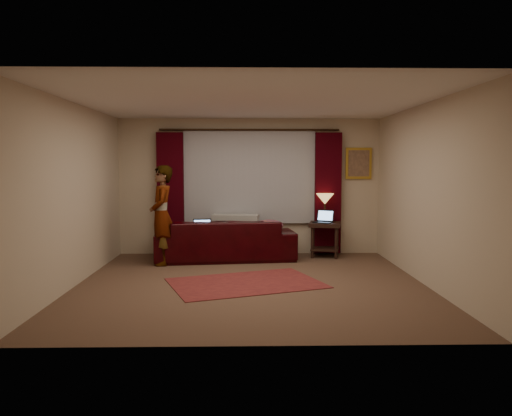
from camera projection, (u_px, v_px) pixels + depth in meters
The scene contains 20 objects.
floor at pixel (251, 284), 7.23m from camera, with size 5.00×5.00×0.01m, color brown.
ceiling at pixel (251, 102), 7.01m from camera, with size 5.00×5.00×0.02m, color silver.
wall_back at pixel (249, 187), 9.61m from camera, with size 5.00×0.02×2.60m, color beige.
wall_front at pixel (253, 210), 4.63m from camera, with size 5.00×0.02×2.60m, color beige.
wall_left at pixel (75, 195), 7.07m from camera, with size 0.02×5.00×2.60m, color beige.
wall_right at pixel (424, 194), 7.17m from camera, with size 0.02×5.00×2.60m, color beige.
sheer_curtain at pixel (249, 176), 9.53m from camera, with size 2.50×0.05×1.80m, color #A2A2AA.
drape_left at pixel (171, 193), 9.48m from camera, with size 0.50×0.14×2.30m, color black.
drape_right at pixel (328, 193), 9.54m from camera, with size 0.50×0.14×2.30m, color black.
curtain_rod at pixel (249, 130), 9.40m from camera, with size 0.04×0.04×3.40m, color #301F10.
picture_frame at pixel (359, 163), 9.58m from camera, with size 0.50×0.04×0.60m, color gold.
sofa at pixel (225, 232), 9.06m from camera, with size 2.51×1.08×1.01m, color black.
throw_blanket at pixel (236, 203), 9.31m from camera, with size 0.86×0.34×0.10m, color #9F9E99.
clothing_pile at pixel (269, 226), 9.00m from camera, with size 0.52×0.40×0.22m, color brown.
laptop_sofa at pixel (203, 227), 8.86m from camera, with size 0.33×0.36×0.24m, color black, non-canonical shape.
area_rug at pixel (246, 283), 7.25m from camera, with size 2.11×1.41×0.01m, color maroon.
end_table at pixel (325, 239), 9.35m from camera, with size 0.56×0.56×0.65m, color black.
tiffany_lamp at pixel (325, 208), 9.37m from camera, with size 0.33×0.33×0.53m, color olive, non-canonical shape.
laptop_table at pixel (323, 217), 9.21m from camera, with size 0.32×0.35×0.24m, color black, non-canonical shape.
person at pixel (162, 215), 8.55m from camera, with size 0.50×0.50×1.71m, color #9F9E99.
Camera 1 is at (-0.07, -7.11, 1.72)m, focal length 35.00 mm.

